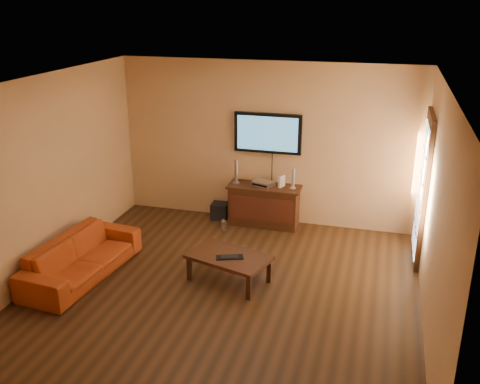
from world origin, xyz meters
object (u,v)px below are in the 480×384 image
at_px(game_console, 282,181).
at_px(bottle, 223,226).
at_px(television, 268,133).
at_px(keyboard, 230,257).
at_px(sofa, 81,251).
at_px(speaker_left, 236,173).
at_px(subwoofer, 220,211).
at_px(coffee_table, 229,259).
at_px(av_receiver, 263,183).
at_px(speaker_right, 293,179).
at_px(media_console, 264,205).

relative_size(game_console, bottle, 0.90).
relative_size(television, keyboard, 2.92).
bearing_deg(sofa, speaker_left, -26.88).
bearing_deg(game_console, subwoofer, -159.39).
bearing_deg(bottle, keyboard, -69.84).
height_order(coffee_table, bottle, coffee_table).
bearing_deg(subwoofer, television, 6.33).
bearing_deg(game_console, coffee_table, -76.91).
bearing_deg(av_receiver, bottle, -118.92).
relative_size(coffee_table, sofa, 0.63).
height_order(speaker_left, av_receiver, speaker_left).
xyz_separation_m(speaker_right, av_receiver, (-0.50, -0.00, -0.12)).
distance_m(speaker_left, bottle, 0.92).
relative_size(coffee_table, av_receiver, 3.69).
distance_m(coffee_table, bottle, 1.64).
height_order(speaker_left, game_console, speaker_left).
distance_m(media_console, game_console, 0.53).
height_order(coffee_table, keyboard, keyboard).
bearing_deg(coffee_table, television, 89.62).
xyz_separation_m(media_console, speaker_left, (-0.49, 0.02, 0.53)).
xyz_separation_m(media_console, game_console, (0.29, 0.04, 0.44)).
height_order(sofa, speaker_right, speaker_right).
bearing_deg(coffee_table, game_console, 81.60).
distance_m(television, speaker_right, 0.86).
bearing_deg(media_console, speaker_left, 177.76).
height_order(speaker_right, keyboard, speaker_right).
bearing_deg(game_console, av_receiver, -154.38).
bearing_deg(keyboard, television, 90.38).
bearing_deg(keyboard, av_receiver, 90.99).
xyz_separation_m(television, subwoofer, (-0.80, -0.14, -1.40)).
bearing_deg(coffee_table, av_receiver, 90.19).
bearing_deg(television, speaker_left, -160.52).
height_order(media_console, subwoofer, media_console).
xyz_separation_m(coffee_table, av_receiver, (-0.01, 2.01, 0.39)).
relative_size(sofa, bottle, 8.50).
bearing_deg(av_receiver, sofa, -110.06).
distance_m(media_console, subwoofer, 0.82).
bearing_deg(media_console, sofa, -130.02).
xyz_separation_m(subwoofer, bottle, (0.23, -0.52, -0.03)).
bearing_deg(television, game_console, -28.75).
bearing_deg(speaker_left, sofa, -122.23).
bearing_deg(av_receiver, game_console, 23.64).
relative_size(sofa, keyboard, 4.97).
bearing_deg(coffee_table, speaker_right, 76.24).
relative_size(game_console, keyboard, 0.53).
xyz_separation_m(television, speaker_left, (-0.49, -0.17, -0.67)).
bearing_deg(speaker_left, television, 19.48).
xyz_separation_m(speaker_left, av_receiver, (0.47, -0.01, -0.15)).
height_order(media_console, keyboard, media_console).
relative_size(coffee_table, bottle, 5.39).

